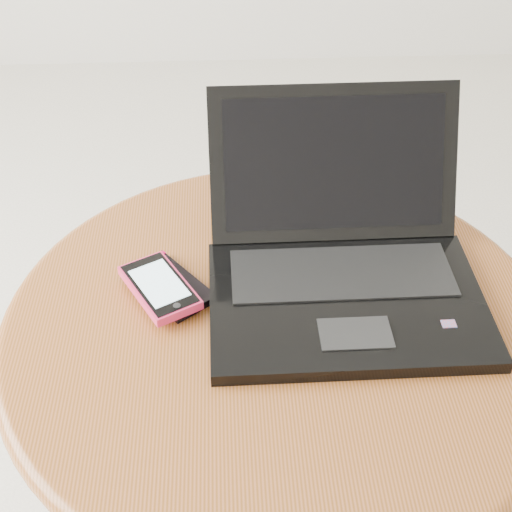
{
  "coord_description": "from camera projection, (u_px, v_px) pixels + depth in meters",
  "views": [
    {
      "loc": [
        -0.08,
        -0.57,
        1.15
      ],
      "look_at": [
        -0.04,
        0.11,
        0.6
      ],
      "focal_mm": 51.09,
      "sensor_mm": 36.0,
      "label": 1
    }
  ],
  "objects": [
    {
      "name": "laptop",
      "position": [
        343.0,
        261.0,
        0.9
      ],
      "size": [
        0.33,
        0.33,
        0.2
      ],
      "color": "black",
      "rests_on": "table"
    },
    {
      "name": "phone_black",
      "position": [
        169.0,
        285.0,
        0.91
      ],
      "size": [
        0.12,
        0.13,
        0.01
      ],
      "color": "black",
      "rests_on": "table"
    },
    {
      "name": "table",
      "position": [
        277.0,
        378.0,
        0.95
      ],
      "size": [
        0.68,
        0.68,
        0.54
      ],
      "color": "#59291B",
      "rests_on": "ground"
    },
    {
      "name": "phone_pink",
      "position": [
        160.0,
        287.0,
        0.89
      ],
      "size": [
        0.11,
        0.13,
        0.01
      ],
      "color": "#DD2956",
      "rests_on": "phone_black"
    }
  ]
}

